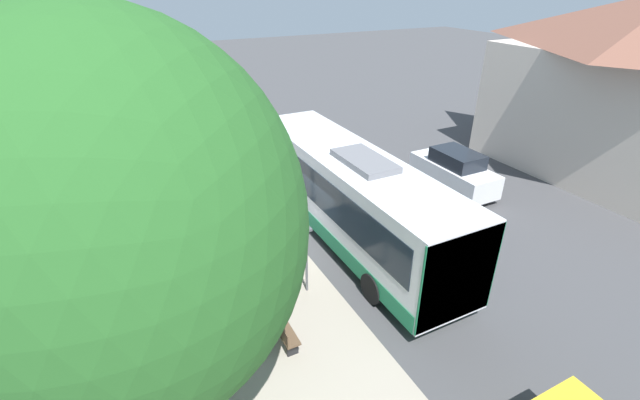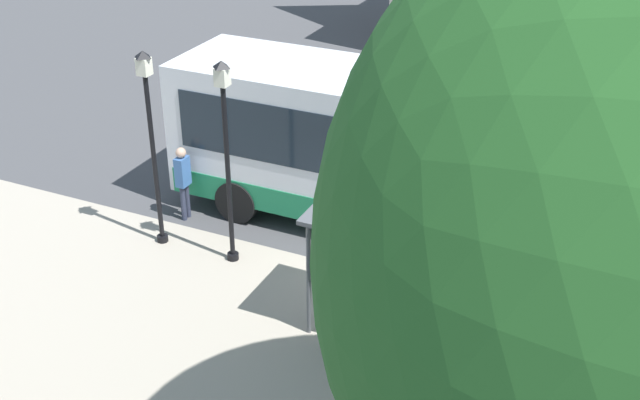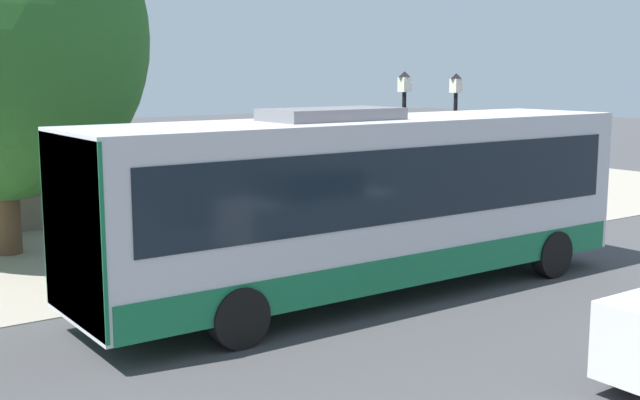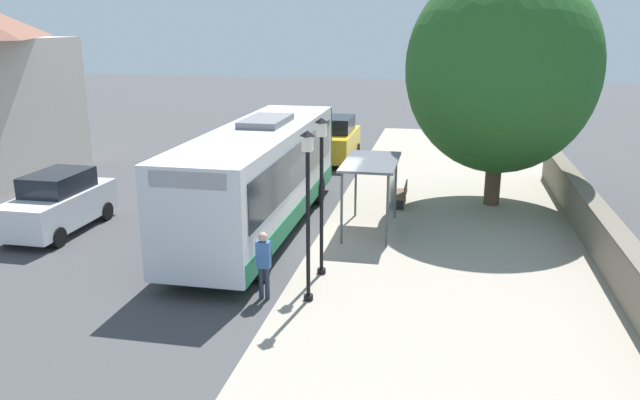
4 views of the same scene
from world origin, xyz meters
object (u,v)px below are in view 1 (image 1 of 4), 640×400
(pedestrian, at_px, (262,172))
(bench, at_px, (282,328))
(bus, at_px, (350,194))
(street_lamp_near, at_px, (237,146))
(bus_shelter, at_px, (262,223))
(parked_car_far_lane, at_px, (454,171))
(shade_tree, at_px, (117,228))
(street_lamp_far, at_px, (250,159))

(pedestrian, xyz_separation_m, bench, (-2.78, -9.04, -0.57))
(bus, xyz_separation_m, street_lamp_near, (-2.74, 5.09, 0.65))
(bus_shelter, xyz_separation_m, pedestrian, (2.09, 5.88, -0.96))
(bus, bearing_deg, bench, -138.99)
(bus_shelter, distance_m, bench, 3.57)
(pedestrian, xyz_separation_m, parked_car_far_lane, (8.16, -3.81, -0.08))
(bus, height_order, parked_car_far_lane, bus)
(bench, xyz_separation_m, shade_tree, (-3.34, -0.88, 4.64))
(shade_tree, xyz_separation_m, parked_car_far_lane, (14.27, 6.11, -4.15))
(bus, relative_size, shade_tree, 1.30)
(bus_shelter, xyz_separation_m, street_lamp_far, (1.00, 4.01, 0.57))
(bench, bearing_deg, pedestrian, 72.91)
(street_lamp_far, distance_m, parked_car_far_lane, 9.59)
(street_lamp_near, bearing_deg, street_lamp_far, -89.43)
(bus_shelter, bearing_deg, street_lamp_far, 76.03)
(bus_shelter, relative_size, shade_tree, 0.37)
(bus_shelter, relative_size, street_lamp_near, 0.77)
(bus, xyz_separation_m, shade_tree, (-7.74, -4.71, 3.22))
(bus_shelter, relative_size, bench, 2.15)
(pedestrian, distance_m, parked_car_far_lane, 9.00)
(bench, bearing_deg, bus, 41.01)
(bus_shelter, bearing_deg, shade_tree, -134.96)
(bus, bearing_deg, street_lamp_far, 129.19)
(bus, xyz_separation_m, parked_car_far_lane, (6.53, 1.40, -0.93))
(street_lamp_near, height_order, parked_car_far_lane, street_lamp_near)
(bus, bearing_deg, pedestrian, 107.38)
(bus_shelter, xyz_separation_m, parked_car_far_lane, (10.25, 2.08, -1.04))
(bus, xyz_separation_m, street_lamp_far, (-2.72, 3.34, 0.68))
(street_lamp_far, bearing_deg, pedestrian, 59.77)
(bench, height_order, street_lamp_near, street_lamp_near)
(shade_tree, bearing_deg, street_lamp_far, 58.01)
(bus_shelter, xyz_separation_m, street_lamp_near, (0.98, 5.77, 0.55))
(street_lamp_far, xyz_separation_m, shade_tree, (-5.03, -8.05, 2.54))
(pedestrian, height_order, parked_car_far_lane, parked_car_far_lane)
(street_lamp_far, distance_m, shade_tree, 9.82)
(bus_shelter, relative_size, parked_car_far_lane, 0.76)
(bench, relative_size, street_lamp_near, 0.36)
(pedestrian, relative_size, bench, 1.14)
(bus_shelter, bearing_deg, street_lamp_near, 80.35)
(parked_car_far_lane, bearing_deg, bench, -154.43)
(bus, relative_size, street_lamp_near, 2.70)
(pedestrian, height_order, street_lamp_far, street_lamp_far)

